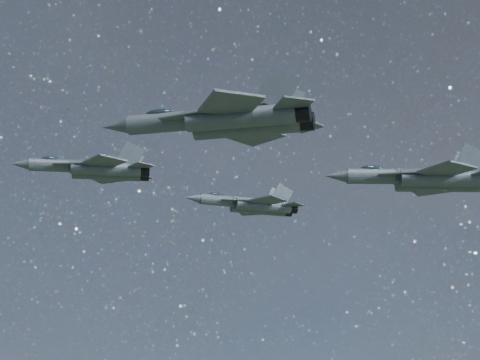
{
  "coord_description": "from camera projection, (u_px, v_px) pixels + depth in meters",
  "views": [
    {
      "loc": [
        -7.74,
        -81.86,
        132.31
      ],
      "look_at": [
        -2.87,
        -2.51,
        155.37
      ],
      "focal_mm": 60.0,
      "sensor_mm": 36.0,
      "label": 1
    }
  ],
  "objects": [
    {
      "name": "jet_right",
      "position": [
        226.0,
        120.0,
        63.41
      ],
      "size": [
        18.24,
        12.3,
        4.6
      ],
      "rotation": [
        0.0,
        0.0,
        -0.29
      ],
      "color": "#394147"
    },
    {
      "name": "jet_slot",
      "position": [
        426.0,
        179.0,
        79.79
      ],
      "size": [
        17.48,
        12.41,
        4.44
      ],
      "rotation": [
        0.0,
        0.0,
        -0.04
      ],
      "color": "#394147"
    },
    {
      "name": "jet_lead",
      "position": [
        95.0,
        169.0,
        84.39
      ],
      "size": [
        15.11,
        10.63,
        3.82
      ],
      "rotation": [
        0.0,
        0.0,
        0.08
      ],
      "color": "#394147"
    },
    {
      "name": "jet_left",
      "position": [
        252.0,
        205.0,
        104.54
      ],
      "size": [
        15.81,
        10.68,
        3.98
      ],
      "rotation": [
        0.0,
        0.0,
        0.29
      ],
      "color": "#394147"
    }
  ]
}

